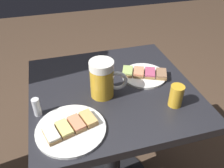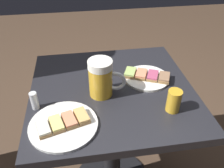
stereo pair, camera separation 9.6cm
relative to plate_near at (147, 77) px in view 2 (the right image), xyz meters
The scene contains 6 objects.
cafe_table 0.25m from the plate_near, 104.76° to the left, with size 0.65×0.67×0.71m.
plate_near is the anchor object (origin of this frame).
plate_far 0.43m from the plate_near, 122.79° to the left, with size 0.24×0.24×0.03m.
beer_mug 0.23m from the plate_near, 109.98° to the left, with size 0.09×0.14×0.15m.
beer_glass_small 0.21m from the plate_near, 169.27° to the right, with size 0.05×0.05×0.09m, color gold.
salt_shaker 0.48m from the plate_near, 104.75° to the left, with size 0.03×0.03×0.07m, color silver.
Camera 2 is at (-0.77, 0.12, 1.30)m, focal length 37.47 mm.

